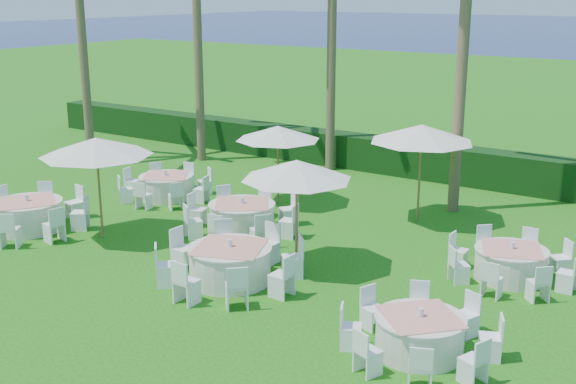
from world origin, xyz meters
The scene contains 16 objects.
ground centered at (0.00, 0.00, 0.00)m, with size 120.00×120.00×0.00m, color #1A6010.
hedge centered at (0.00, 12.00, 0.60)m, with size 34.00×1.00×1.20m, color black.
banquet_table_a centered at (-6.03, 0.82, 0.43)m, with size 3.25×3.25×0.98m.
banquet_table_b centered at (0.74, 0.95, 0.43)m, with size 3.27×3.27×0.99m.
banquet_table_c centered at (5.60, 0.17, 0.38)m, with size 2.77×2.77×0.87m.
banquet_table_d centered at (-5.01, 5.16, 0.38)m, with size 2.91×2.91×0.89m.
banquet_table_e centered at (-1.11, 3.88, 0.42)m, with size 3.14×3.14×0.95m.
banquet_table_f centered at (5.92, 4.52, 0.38)m, with size 2.84×2.84×0.87m.
umbrella_a centered at (-3.90, 1.48, 2.43)m, with size 2.88×2.88×2.67m.
umbrella_b centered at (1.55, 2.44, 2.37)m, with size 2.55×2.55×2.60m.
umbrella_c centered at (-1.76, 6.58, 2.18)m, with size 2.54×2.54×2.39m.
umbrella_d centered at (2.48, 7.32, 2.51)m, with size 2.89×2.89×2.75m.
palm_a centered at (-7.47, 9.82, 5.46)m, with size 4.34×4.30×9.98m.
palm_b centered at (-2.62, 11.19, 4.41)m, with size 4.31×4.33×7.93m.
palm_c centered at (2.95, 8.82, 5.62)m, with size 4.34×4.30×10.29m.
palm_f centered at (-10.94, 7.44, 4.41)m, with size 4.40×4.14×7.94m.
Camera 1 is at (10.03, -10.88, 6.29)m, focal length 45.00 mm.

